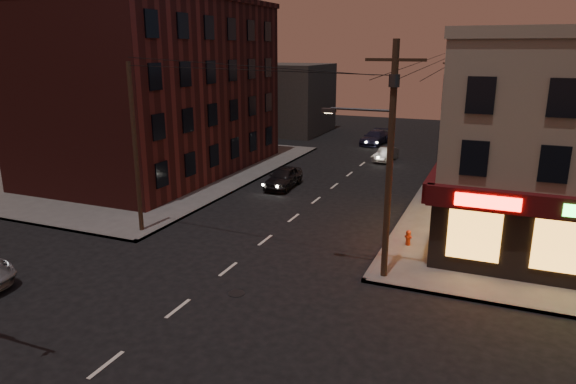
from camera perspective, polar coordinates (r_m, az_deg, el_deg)
The scene contains 13 objects.
ground at distance 20.95m, azimuth -12.12°, elevation -12.54°, with size 120.00×120.00×0.00m, color black.
sidewalk_nw at distance 45.65m, azimuth -17.32°, elevation 2.69°, with size 24.00×28.00×0.15m, color #514F4C.
brick_apartment at distance 42.54m, azimuth -14.34°, elevation 10.99°, with size 12.00×20.00×13.00m, color #491917.
bg_building_ne_a at distance 53.43m, azimuth 26.06°, elevation 7.36°, with size 10.00×12.00×7.00m, color #3F3D3A.
bg_building_nw at distance 62.05m, azimuth -0.09°, elevation 10.35°, with size 9.00×10.00×8.00m, color #3F3D3A.
bg_building_ne_b at distance 67.32m, azimuth 23.77°, elevation 8.60°, with size 8.00×8.00×6.00m, color #3F3D3A.
utility_pole_main at distance 21.57m, azimuth 11.01°, elevation 4.64°, with size 4.20×0.44×10.00m.
utility_pole_far at distance 47.43m, azimuth 17.79°, elevation 8.74°, with size 0.26×0.26×9.00m, color #382619.
utility_pole_west at distance 28.30m, azimuth -16.61°, elevation 4.58°, with size 0.24×0.24×9.00m, color #382619.
sedan_near at distance 37.20m, azimuth -0.50°, elevation 1.64°, with size 1.77×4.41×1.50m, color black.
sedan_mid at distance 46.94m, azimuth 10.84°, elevation 4.12°, with size 1.26×3.61×1.19m, color slate.
sedan_far at distance 54.90m, azimuth 9.62°, elevation 5.98°, with size 2.03×4.99×1.45m, color #191B33.
fire_hydrant at distance 26.73m, azimuth 13.21°, elevation -4.89°, with size 0.36×0.36×0.79m.
Camera 1 is at (10.91, -14.97, 9.79)m, focal length 32.00 mm.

